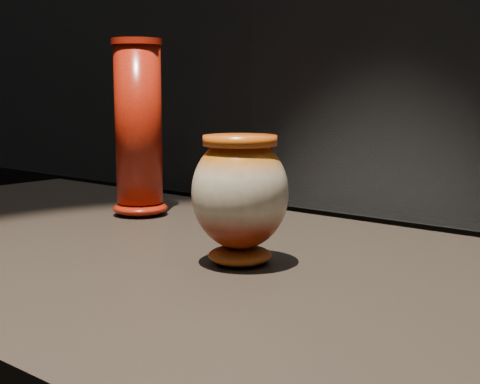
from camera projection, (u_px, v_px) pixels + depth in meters
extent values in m
cube|color=black|center=(240.00, 282.00, 0.95)|extent=(2.00, 0.80, 0.05)
ellipsoid|color=maroon|center=(240.00, 255.00, 0.96)|extent=(0.10, 0.10, 0.03)
ellipsoid|color=beige|center=(240.00, 193.00, 0.94)|extent=(0.15, 0.15, 0.16)
cylinder|color=#C96612|center=(240.00, 140.00, 0.93)|extent=(0.11, 0.11, 0.01)
ellipsoid|color=red|center=(140.00, 208.00, 1.33)|extent=(0.13, 0.13, 0.03)
cylinder|color=red|center=(138.00, 125.00, 1.31)|extent=(0.11, 0.11, 0.31)
cylinder|color=red|center=(137.00, 42.00, 1.28)|extent=(0.11, 0.11, 0.01)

